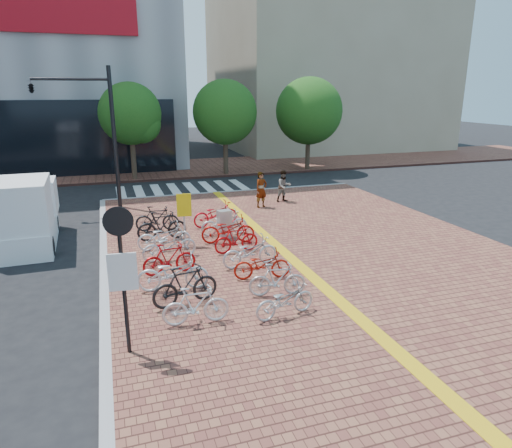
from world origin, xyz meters
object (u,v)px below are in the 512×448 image
object	(u,v)px
bike_12	(236,239)
yellow_sign	(184,210)
bike_0	(196,306)
notice_sign	(122,264)
bike_6	(162,226)
bike_7	(157,219)
pedestrian_b	(284,186)
utility_box	(224,224)
bike_2	(173,273)
bike_15	(216,214)
pedestrian_a	(261,190)
bike_1	(185,285)
bike_9	(277,280)
bike_14	(224,223)
traffic_light_pole	(77,112)
bike_10	(262,264)
bike_3	(169,259)
bike_11	(250,252)
bike_13	(228,230)
bike_4	(169,245)
box_truck	(25,214)
bike_5	(164,236)
bike_8	(285,300)

from	to	relation	value
bike_12	yellow_sign	xyz separation A→B (m)	(-1.56, 1.35, 0.84)
bike_0	notice_sign	bearing A→B (deg)	119.73
yellow_sign	bike_6	bearing A→B (deg)	130.64
bike_0	bike_7	size ratio (longest dim) A/B	0.94
bike_6	pedestrian_b	distance (m)	7.92
bike_6	utility_box	distance (m)	2.34
bike_2	bike_12	bearing A→B (deg)	-37.90
bike_7	bike_15	bearing A→B (deg)	-82.61
bike_7	pedestrian_a	distance (m)	5.73
bike_1	utility_box	world-z (taller)	bike_1
bike_9	bike_14	xyz separation A→B (m)	(-0.01, 5.79, 0.01)
bike_9	pedestrian_a	size ratio (longest dim) A/B	0.92
bike_2	traffic_light_pole	world-z (taller)	traffic_light_pole
bike_14	bike_9	bearing A→B (deg)	179.35
pedestrian_a	bike_10	bearing A→B (deg)	-126.30
bike_3	pedestrian_b	distance (m)	10.33
bike_0	bike_12	size ratio (longest dim) A/B	1.00
bike_2	traffic_light_pole	size ratio (longest dim) A/B	0.31
bike_2	bike_15	size ratio (longest dim) A/B	1.02
bike_3	bike_12	size ratio (longest dim) A/B	1.02
bike_11	pedestrian_a	bearing A→B (deg)	-27.49
bike_0	bike_14	xyz separation A→B (m)	(2.40, 6.65, 0.00)
bike_10	utility_box	world-z (taller)	utility_box
bike_13	traffic_light_pole	distance (m)	9.46
bike_11	utility_box	world-z (taller)	utility_box
pedestrian_a	bike_1	bearing A→B (deg)	-137.19
pedestrian_b	bike_11	bearing A→B (deg)	-125.99
bike_14	bike_4	bearing A→B (deg)	129.55
bike_3	bike_14	size ratio (longest dim) A/B	0.89
bike_4	bike_15	xyz separation A→B (m)	(2.36, 3.35, 0.03)
bike_7	notice_sign	bearing A→B (deg)	177.42
bike_9	bike_10	distance (m)	1.26
bike_4	pedestrian_a	size ratio (longest dim) A/B	1.08
bike_1	bike_9	bearing A→B (deg)	-107.69
bike_14	bike_15	distance (m)	1.32
box_truck	utility_box	bearing A→B (deg)	-14.48
bike_5	bike_6	xyz separation A→B (m)	(0.06, 1.12, 0.07)
bike_0	bike_6	world-z (taller)	bike_6
bike_1	bike_0	bearing A→B (deg)	171.23
bike_10	pedestrian_a	xyz separation A→B (m)	(2.78, 8.24, 0.41)
bike_8	bike_12	distance (m)	4.89
bike_9	traffic_light_pole	size ratio (longest dim) A/B	0.24
bike_11	box_truck	xyz separation A→B (m)	(-7.11, 4.95, 0.58)
bike_11	pedestrian_b	bearing A→B (deg)	-34.40
traffic_light_pole	bike_15	bearing A→B (deg)	-41.81
bike_11	bike_4	bearing A→B (deg)	52.97
bike_3	bike_15	distance (m)	5.27
bike_12	bike_14	distance (m)	2.06
bike_4	bike_8	size ratio (longest dim) A/B	1.11
bike_2	bike_8	world-z (taller)	bike_2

